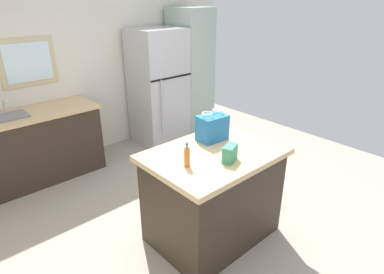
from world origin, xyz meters
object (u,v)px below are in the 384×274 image
bottle (187,156)px  kitchen_island (213,195)px  tall_cabinet (190,72)px  shopping_bag (212,127)px  refrigerator (159,87)px  small_box (230,153)px

bottle → kitchen_island: bearing=5.6°
tall_cabinet → shopping_bag: tall_cabinet is taller
kitchen_island → tall_cabinet: bearing=52.6°
kitchen_island → refrigerator: 2.52m
shopping_bag → small_box: shopping_bag is taller
refrigerator → small_box: refrigerator is taller
tall_cabinet → shopping_bag: (-1.55, -2.05, 0.03)m
refrigerator → shopping_bag: size_ratio=6.02×
kitchen_island → small_box: 0.57m
kitchen_island → shopping_bag: 0.65m
refrigerator → small_box: size_ratio=11.08×
refrigerator → bottle: refrigerator is taller
tall_cabinet → bottle: size_ratio=9.48×
shopping_bag → small_box: (-0.20, -0.42, -0.06)m
kitchen_island → tall_cabinet: 2.89m
shopping_bag → bottle: (-0.54, -0.24, -0.03)m
refrigerator → bottle: size_ratio=8.22×
bottle → tall_cabinet: bearing=47.7°
refrigerator → bottle: (-1.41, -2.29, 0.14)m
refrigerator → small_box: (-1.08, -2.46, 0.11)m
tall_cabinet → kitchen_island: bearing=-127.4°
tall_cabinet → small_box: (-1.75, -2.46, -0.02)m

